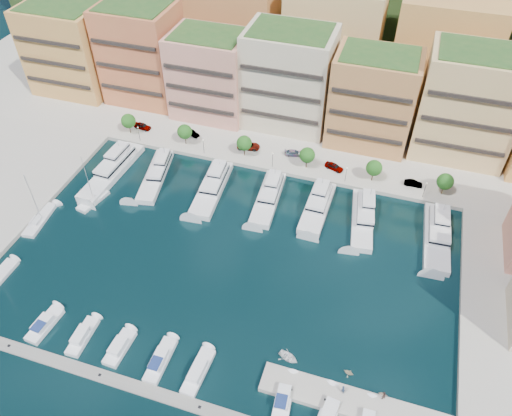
# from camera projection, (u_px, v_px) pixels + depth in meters

# --- Properties ---
(ground) EXTENTS (400.00, 400.00, 0.00)m
(ground) POSITION_uv_depth(u_px,v_px,m) (229.00, 262.00, 101.48)
(ground) COLOR black
(ground) RESTS_ON ground
(north_quay) EXTENTS (220.00, 64.00, 2.00)m
(north_quay) POSITION_uv_depth(u_px,v_px,m) (302.00, 106.00, 144.36)
(north_quay) COLOR #9E998E
(north_quay) RESTS_ON ground
(hillside) EXTENTS (240.00, 40.00, 58.00)m
(hillside) POSITION_uv_depth(u_px,v_px,m) (335.00, 37.00, 177.56)
(hillside) COLOR #213616
(hillside) RESTS_ON ground
(south_pontoon) EXTENTS (72.00, 2.20, 0.35)m
(south_pontoon) POSITION_uv_depth(u_px,v_px,m) (149.00, 392.00, 81.40)
(south_pontoon) COLOR gray
(south_pontoon) RESTS_ON ground
(finger_pier) EXTENTS (32.00, 5.00, 2.00)m
(finger_pier) POSITION_uv_depth(u_px,v_px,m) (358.00, 406.00, 79.62)
(finger_pier) COLOR #9E998E
(finger_pier) RESTS_ON ground
(apartment_0) EXTENTS (22.00, 16.50, 24.80)m
(apartment_0) POSITION_uv_depth(u_px,v_px,m) (69.00, 49.00, 141.53)
(apartment_0) COLOR #C28747
(apartment_0) RESTS_ON north_quay
(apartment_1) EXTENTS (20.00, 16.50, 26.80)m
(apartment_1) POSITION_uv_depth(u_px,v_px,m) (142.00, 53.00, 137.35)
(apartment_1) COLOR #C97643
(apartment_1) RESTS_ON north_quay
(apartment_2) EXTENTS (20.00, 15.50, 22.80)m
(apartment_2) POSITION_uv_depth(u_px,v_px,m) (210.00, 75.00, 132.69)
(apartment_2) COLOR #E38D7F
(apartment_2) RESTS_ON north_quay
(apartment_3) EXTENTS (22.00, 16.50, 25.80)m
(apartment_3) POSITION_uv_depth(u_px,v_px,m) (289.00, 78.00, 128.39)
(apartment_3) COLOR beige
(apartment_3) RESTS_ON north_quay
(apartment_4) EXTENTS (20.00, 15.50, 23.80)m
(apartment_4) POSITION_uv_depth(u_px,v_px,m) (373.00, 99.00, 122.82)
(apartment_4) COLOR #BD7D47
(apartment_4) RESTS_ON north_quay
(apartment_5) EXTENTS (22.00, 16.50, 26.80)m
(apartment_5) POSITION_uv_depth(u_px,v_px,m) (468.00, 104.00, 118.30)
(apartment_5) COLOR tan
(apartment_5) RESTS_ON north_quay
(backblock_0) EXTENTS (26.00, 18.00, 30.00)m
(backblock_0) POSITION_uv_depth(u_px,v_px,m) (142.00, 12.00, 153.85)
(backblock_0) COLOR beige
(backblock_0) RESTS_ON north_quay
(backblock_1) EXTENTS (26.00, 18.00, 30.00)m
(backblock_1) POSITION_uv_depth(u_px,v_px,m) (233.00, 24.00, 147.20)
(backblock_1) COLOR #BD7D47
(backblock_1) RESTS_ON north_quay
(backblock_2) EXTENTS (26.00, 18.00, 30.00)m
(backblock_2) POSITION_uv_depth(u_px,v_px,m) (333.00, 38.00, 140.55)
(backblock_2) COLOR tan
(backblock_2) RESTS_ON north_quay
(backblock_3) EXTENTS (26.00, 18.00, 30.00)m
(backblock_3) POSITION_uv_depth(u_px,v_px,m) (443.00, 53.00, 133.91)
(backblock_3) COLOR #C28747
(backblock_3) RESTS_ON north_quay
(tree_0) EXTENTS (3.80, 3.80, 5.65)m
(tree_0) POSITION_uv_depth(u_px,v_px,m) (128.00, 121.00, 130.25)
(tree_0) COLOR #473323
(tree_0) RESTS_ON north_quay
(tree_1) EXTENTS (3.80, 3.80, 5.65)m
(tree_1) POSITION_uv_depth(u_px,v_px,m) (185.00, 132.00, 126.71)
(tree_1) COLOR #473323
(tree_1) RESTS_ON north_quay
(tree_2) EXTENTS (3.80, 3.80, 5.65)m
(tree_2) POSITION_uv_depth(u_px,v_px,m) (244.00, 143.00, 123.16)
(tree_2) COLOR #473323
(tree_2) RESTS_ON north_quay
(tree_3) EXTENTS (3.80, 3.80, 5.65)m
(tree_3) POSITION_uv_depth(u_px,v_px,m) (307.00, 155.00, 119.62)
(tree_3) COLOR #473323
(tree_3) RESTS_ON north_quay
(tree_4) EXTENTS (3.80, 3.80, 5.65)m
(tree_4) POSITION_uv_depth(u_px,v_px,m) (374.00, 168.00, 116.07)
(tree_4) COLOR #473323
(tree_4) RESTS_ON north_quay
(tree_5) EXTENTS (3.80, 3.80, 5.65)m
(tree_5) POSITION_uv_depth(u_px,v_px,m) (445.00, 182.00, 112.53)
(tree_5) COLOR #473323
(tree_5) RESTS_ON north_quay
(lamppost_0) EXTENTS (0.30, 0.30, 4.20)m
(lamppost_0) POSITION_uv_depth(u_px,v_px,m) (139.00, 131.00, 128.41)
(lamppost_0) COLOR black
(lamppost_0) RESTS_ON north_quay
(lamppost_1) EXTENTS (0.30, 0.30, 4.20)m
(lamppost_1) POSITION_uv_depth(u_px,v_px,m) (203.00, 144.00, 124.42)
(lamppost_1) COLOR black
(lamppost_1) RESTS_ON north_quay
(lamppost_2) EXTENTS (0.30, 0.30, 4.20)m
(lamppost_2) POSITION_uv_depth(u_px,v_px,m) (272.00, 158.00, 120.43)
(lamppost_2) COLOR black
(lamppost_2) RESTS_ON north_quay
(lamppost_3) EXTENTS (0.30, 0.30, 4.20)m
(lamppost_3) POSITION_uv_depth(u_px,v_px,m) (346.00, 172.00, 116.44)
(lamppost_3) COLOR black
(lamppost_3) RESTS_ON north_quay
(lamppost_4) EXTENTS (0.30, 0.30, 4.20)m
(lamppost_4) POSITION_uv_depth(u_px,v_px,m) (425.00, 187.00, 112.45)
(lamppost_4) COLOR black
(lamppost_4) RESTS_ON north_quay
(yacht_0) EXTENTS (6.18, 22.92, 7.30)m
(yacht_0) POSITION_uv_depth(u_px,v_px,m) (113.00, 168.00, 121.66)
(yacht_0) COLOR silver
(yacht_0) RESTS_ON ground
(yacht_1) EXTENTS (7.89, 19.71, 7.30)m
(yacht_1) POSITION_uv_depth(u_px,v_px,m) (157.00, 173.00, 120.40)
(yacht_1) COLOR silver
(yacht_1) RESTS_ON ground
(yacht_2) EXTENTS (6.54, 20.02, 7.30)m
(yacht_2) POSITION_uv_depth(u_px,v_px,m) (213.00, 185.00, 116.97)
(yacht_2) COLOR silver
(yacht_2) RESTS_ON ground
(yacht_3) EXTENTS (5.77, 18.39, 7.30)m
(yacht_3) POSITION_uv_depth(u_px,v_px,m) (269.00, 195.00, 114.45)
(yacht_3) COLOR silver
(yacht_3) RESTS_ON ground
(yacht_4) EXTENTS (5.37, 17.31, 7.30)m
(yacht_4) POSITION_uv_depth(u_px,v_px,m) (318.00, 205.00, 112.27)
(yacht_4) COLOR silver
(yacht_4) RESTS_ON ground
(yacht_5) EXTENTS (6.94, 18.97, 7.30)m
(yacht_5) POSITION_uv_depth(u_px,v_px,m) (363.00, 216.00, 109.53)
(yacht_5) COLOR silver
(yacht_5) RESTS_ON ground
(yacht_6) EXTENTS (6.17, 19.96, 7.30)m
(yacht_6) POSITION_uv_depth(u_px,v_px,m) (437.00, 233.00, 105.64)
(yacht_6) COLOR silver
(yacht_6) RESTS_ON ground
(cruiser_1) EXTENTS (3.41, 7.93, 2.66)m
(cruiser_1) POSITION_uv_depth(u_px,v_px,m) (44.00, 325.00, 89.94)
(cruiser_1) COLOR white
(cruiser_1) RESTS_ON ground
(cruiser_2) EXTENTS (2.71, 7.95, 2.55)m
(cruiser_2) POSITION_uv_depth(u_px,v_px,m) (82.00, 337.00, 88.23)
(cruiser_2) COLOR white
(cruiser_2) RESTS_ON ground
(cruiser_3) EXTENTS (2.99, 7.33, 2.55)m
(cruiser_3) POSITION_uv_depth(u_px,v_px,m) (119.00, 348.00, 86.61)
(cruiser_3) COLOR white
(cruiser_3) RESTS_ON ground
(cruiser_4) EXTENTS (2.67, 8.67, 2.66)m
(cruiser_4) POSITION_uv_depth(u_px,v_px,m) (160.00, 360.00, 84.83)
(cruiser_4) COLOR white
(cruiser_4) RESTS_ON ground
(cruiser_5) EXTENTS (3.02, 8.87, 2.55)m
(cruiser_5) POSITION_uv_depth(u_px,v_px,m) (198.00, 372.00, 83.32)
(cruiser_5) COLOR white
(cruiser_5) RESTS_ON ground
(cruiser_7) EXTENTS (3.30, 8.34, 2.66)m
(cruiser_7) POSITION_uv_depth(u_px,v_px,m) (284.00, 398.00, 80.01)
(cruiser_7) COLOR white
(cruiser_7) RESTS_ON ground
(cruiser_8) EXTENTS (3.80, 8.41, 2.55)m
(cruiser_8) POSITION_uv_depth(u_px,v_px,m) (329.00, 412.00, 78.40)
(cruiser_8) COLOR white
(cruiser_8) RESTS_ON ground
(sailboat_2) EXTENTS (4.45, 8.56, 13.20)m
(sailboat_2) POSITION_uv_depth(u_px,v_px,m) (93.00, 201.00, 114.34)
(sailboat_2) COLOR silver
(sailboat_2) RESTS_ON ground
(sailboat_1) EXTENTS (3.96, 10.77, 13.20)m
(sailboat_1) POSITION_uv_depth(u_px,v_px,m) (40.00, 220.00, 109.81)
(sailboat_1) COLOR silver
(sailboat_1) RESTS_ON ground
(tender_3) EXTENTS (1.52, 1.32, 0.77)m
(tender_3) POSITION_uv_depth(u_px,v_px,m) (383.00, 394.00, 80.66)
(tender_3) COLOR beige
(tender_3) RESTS_ON ground
(tender_1) EXTENTS (2.03, 1.85, 0.92)m
(tender_1) POSITION_uv_depth(u_px,v_px,m) (349.00, 372.00, 83.35)
(tender_1) COLOR beige
(tender_1) RESTS_ON ground
(tender_0) EXTENTS (4.30, 3.67, 0.75)m
(tender_0) POSITION_uv_depth(u_px,v_px,m) (288.00, 357.00, 85.46)
(tender_0) COLOR white
(tender_0) RESTS_ON ground
(car_0) EXTENTS (4.98, 2.51, 1.63)m
(car_0) POSITION_uv_depth(u_px,v_px,m) (142.00, 126.00, 133.74)
(car_0) COLOR gray
(car_0) RESTS_ON north_quay
(car_1) EXTENTS (4.30, 2.70, 1.34)m
(car_1) POSITION_uv_depth(u_px,v_px,m) (192.00, 133.00, 131.52)
(car_1) COLOR gray
(car_1) RESTS_ON north_quay
(car_2) EXTENTS (6.19, 3.65, 1.62)m
(car_2) POSITION_uv_depth(u_px,v_px,m) (248.00, 146.00, 127.28)
(car_2) COLOR gray
(car_2) RESTS_ON north_quay
(car_3) EXTENTS (5.04, 3.09, 1.37)m
(car_3) POSITION_uv_depth(u_px,v_px,m) (294.00, 153.00, 125.31)
(car_3) COLOR gray
(car_3) RESTS_ON north_quay
(car_4) EXTENTS (5.04, 3.30, 1.60)m
(car_4) POSITION_uv_depth(u_px,v_px,m) (334.00, 167.00, 121.15)
(car_4) COLOR gray
(car_4) RESTS_ON north_quay
(car_5) EXTENTS (4.19, 1.54, 1.37)m
(car_5) POSITION_uv_depth(u_px,v_px,m) (413.00, 183.00, 116.76)
(car_5) COLOR gray
(car_5) RESTS_ON north_quay
(person_0) EXTENTS (0.83, 0.82, 1.93)m
(person_0) POSITION_uv_depth(u_px,v_px,m) (343.00, 389.00, 79.62)
(person_0) COLOR #26334C
(person_0) RESTS_ON finger_pier
(person_1) EXTENTS (1.13, 1.09, 1.83)m
(person_1) POSITION_uv_depth(u_px,v_px,m) (383.00, 395.00, 78.94)
(person_1) COLOR #46302A
(person_1) RESTS_ON finger_pier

